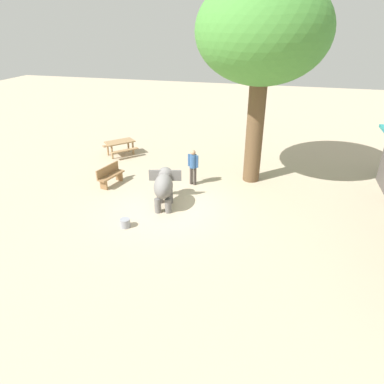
# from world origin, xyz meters

# --- Properties ---
(ground_plane) EXTENTS (60.00, 60.00, 0.00)m
(ground_plane) POSITION_xyz_m (0.00, 0.00, 0.00)
(ground_plane) COLOR #BAA88C
(elephant) EXTENTS (1.96, 1.35, 1.35)m
(elephant) POSITION_xyz_m (-0.15, -0.31, 0.86)
(elephant) COLOR slate
(elephant) RESTS_ON ground_plane
(person_handler) EXTENTS (0.32, 0.50, 1.62)m
(person_handler) POSITION_xyz_m (-2.30, 0.31, 0.95)
(person_handler) COLOR #3F3833
(person_handler) RESTS_ON ground_plane
(shade_tree_main) EXTENTS (5.70, 5.23, 8.27)m
(shade_tree_main) POSITION_xyz_m (-3.48, 2.77, 6.17)
(shade_tree_main) COLOR brown
(shade_tree_main) RESTS_ON ground_plane
(wooden_bench) EXTENTS (1.45, 0.72, 0.88)m
(wooden_bench) POSITION_xyz_m (-1.35, -3.25, 0.47)
(wooden_bench) COLOR olive
(wooden_bench) RESTS_ON ground_plane
(picnic_table_near) EXTENTS (2.11, 2.10, 0.78)m
(picnic_table_near) POSITION_xyz_m (-4.95, -4.45, 0.59)
(picnic_table_near) COLOR #9E7A51
(picnic_table_near) RESTS_ON ground_plane
(feed_bucket) EXTENTS (0.36, 0.36, 0.32)m
(feed_bucket) POSITION_xyz_m (1.77, -1.13, 0.16)
(feed_bucket) COLOR gray
(feed_bucket) RESTS_ON ground_plane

